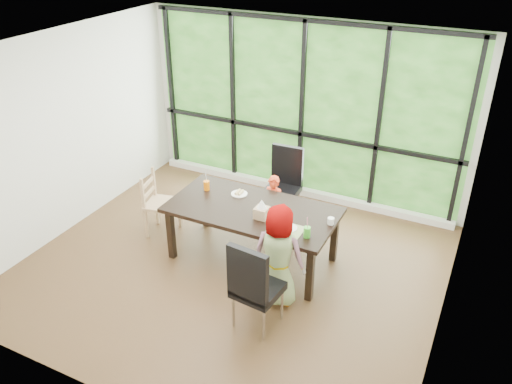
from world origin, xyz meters
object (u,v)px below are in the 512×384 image
chair_window_leather (282,186)px  tissue_box (262,213)px  chair_interior_leather (258,284)px  chair_end_beech (162,204)px  child_toddler (273,206)px  plate_far (239,194)px  child_older (278,256)px  dining_table (252,234)px  green_cup (307,232)px  orange_cup (207,185)px  white_mug (331,221)px  plate_near (289,228)px

chair_window_leather → tissue_box: bearing=-80.1°
chair_interior_leather → chair_end_beech: (-1.97, 1.06, -0.09)m
child_toddler → plate_far: size_ratio=4.23×
chair_window_leather → plate_far: size_ratio=5.12×
child_older → tissue_box: 0.64m
dining_table → chair_end_beech: (-1.39, 0.02, 0.08)m
child_toddler → green_cup: 1.30m
child_older → orange_cup: 1.57m
dining_table → child_toddler: 0.64m
dining_table → chair_end_beech: chair_end_beech is taller
dining_table → chair_interior_leather: chair_interior_leather is taller
chair_interior_leather → orange_cup: chair_interior_leather is taller
tissue_box → chair_window_leather: bearing=102.0°
dining_table → green_cup: (0.83, -0.30, 0.44)m
dining_table → orange_cup: bearing=167.5°
chair_end_beech → child_older: bearing=-119.1°
dining_table → plate_far: (-0.31, 0.24, 0.38)m
dining_table → child_toddler: (-0.00, 0.63, 0.07)m
child_toddler → white_mug: bearing=-25.7°
child_toddler → child_older: size_ratio=0.72×
chair_window_leather → child_toddler: chair_window_leather is taller
dining_table → plate_near: 0.73m
chair_end_beech → child_older: child_older is taller
chair_window_leather → chair_end_beech: 1.69m
chair_interior_leather → orange_cup: size_ratio=8.65×
plate_far → orange_cup: bearing=-170.1°
chair_interior_leather → orange_cup: 1.82m
plate_far → white_mug: 1.30m
dining_table → tissue_box: tissue_box is taller
child_toddler → plate_near: child_toddler is taller
plate_far → dining_table: bearing=-38.1°
chair_interior_leather → tissue_box: (-0.39, 0.90, 0.28)m
tissue_box → plate_far: bearing=142.5°
plate_near → tissue_box: tissue_box is taller
child_older → chair_end_beech: bearing=-19.8°
plate_far → tissue_box: bearing=-37.5°
chair_end_beech → tissue_box: 1.64m
dining_table → plate_far: plate_far is taller
plate_far → green_cup: bearing=-25.4°
child_older → green_cup: size_ratio=9.69×
chair_end_beech → green_cup: (2.22, -0.32, 0.36)m
orange_cup → tissue_box: size_ratio=0.80×
child_older → white_mug: 0.78m
chair_end_beech → dining_table: bearing=-102.9°
plate_far → chair_interior_leather: bearing=-55.2°
chair_end_beech → white_mug: (2.37, 0.06, 0.34)m
chair_window_leather → child_older: size_ratio=0.88×
white_mug → chair_window_leather: bearing=137.0°
plate_far → tissue_box: 0.64m
dining_table → child_toddler: child_toddler is taller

